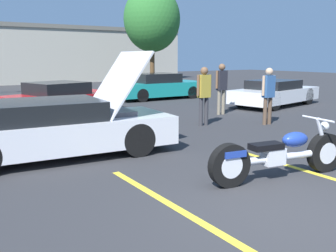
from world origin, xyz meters
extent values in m
plane|color=#2D2D30|center=(0.00, 0.00, 0.00)|extent=(80.00, 80.00, 0.00)
cube|color=yellow|center=(-1.11, 0.71, 0.00)|extent=(0.12, 4.51, 0.01)
cube|color=yellow|center=(1.78, 0.71, 0.00)|extent=(0.12, 4.51, 0.01)
cylinder|color=brown|center=(9.44, 19.30, 1.43)|extent=(0.32, 0.32, 2.86)
ellipsoid|color=#2D702D|center=(9.44, 19.30, 4.49)|extent=(3.77, 3.77, 4.34)
cylinder|color=black|center=(2.02, 0.98, 0.35)|extent=(0.71, 0.27, 0.69)
cylinder|color=black|center=(0.06, 1.31, 0.35)|extent=(0.71, 0.27, 0.69)
cylinder|color=silver|center=(2.02, 0.98, 0.35)|extent=(0.40, 0.23, 0.38)
cylinder|color=silver|center=(0.06, 1.31, 0.35)|extent=(0.40, 0.23, 0.38)
cylinder|color=silver|center=(1.04, 1.15, 0.36)|extent=(1.69, 0.40, 0.12)
cube|color=silver|center=(0.90, 1.17, 0.40)|extent=(0.39, 0.30, 0.28)
ellipsoid|color=navy|center=(1.34, 1.10, 0.64)|extent=(0.54, 0.36, 0.26)
cube|color=black|center=(0.75, 1.20, 0.58)|extent=(0.59, 0.35, 0.10)
cube|color=navy|center=(0.11, 1.30, 0.54)|extent=(0.41, 0.28, 0.10)
cylinder|color=silver|center=(1.93, 1.00, 0.67)|extent=(0.31, 0.12, 0.63)
cylinder|color=silver|center=(1.81, 1.02, 0.96)|extent=(0.15, 0.70, 0.04)
sphere|color=silver|center=(1.97, 0.99, 0.82)|extent=(0.16, 0.16, 0.16)
cylinder|color=silver|center=(0.62, 1.33, 0.30)|extent=(1.29, 0.30, 0.09)
cube|color=silver|center=(-1.62, 4.65, 0.48)|extent=(4.83, 2.26, 0.59)
cube|color=black|center=(-1.81, 4.67, 0.97)|extent=(2.24, 1.86, 0.38)
cylinder|color=black|center=(-0.24, 3.71, 0.35)|extent=(0.71, 0.28, 0.69)
cylinder|color=black|center=(-0.10, 5.36, 0.35)|extent=(0.71, 0.28, 0.69)
cube|color=silver|center=(-0.29, 4.54, 1.45)|extent=(1.11, 1.80, 1.37)
cube|color=#4C4C51|center=(-0.34, 4.55, 0.74)|extent=(0.68, 1.08, 0.28)
cube|color=red|center=(0.38, 10.65, 0.43)|extent=(4.40, 2.93, 0.50)
cube|color=black|center=(0.22, 10.60, 0.90)|extent=(2.21, 2.15, 0.43)
cylinder|color=black|center=(1.81, 10.17, 0.33)|extent=(0.70, 0.39, 0.67)
cylinder|color=black|center=(1.36, 11.80, 0.33)|extent=(0.70, 0.39, 0.67)
cylinder|color=black|center=(-0.60, 9.50, 0.33)|extent=(0.70, 0.39, 0.67)
cylinder|color=black|center=(-1.05, 11.13, 0.33)|extent=(0.70, 0.39, 0.67)
cube|color=teal|center=(5.81, 12.62, 0.48)|extent=(4.48, 1.92, 0.64)
cube|color=black|center=(5.63, 12.62, 1.01)|extent=(2.03, 1.70, 0.43)
cylinder|color=black|center=(7.17, 11.78, 0.30)|extent=(0.60, 0.23, 0.60)
cylinder|color=black|center=(7.20, 13.40, 0.30)|extent=(0.60, 0.23, 0.60)
cylinder|color=black|center=(4.41, 11.83, 0.30)|extent=(0.60, 0.23, 0.60)
cylinder|color=black|center=(4.44, 13.45, 0.30)|extent=(0.60, 0.23, 0.60)
cube|color=white|center=(8.42, 7.66, 0.46)|extent=(4.70, 2.54, 0.52)
cube|color=black|center=(8.25, 7.62, 0.90)|extent=(2.26, 1.90, 0.35)
cylinder|color=black|center=(9.92, 7.19, 0.35)|extent=(0.74, 0.35, 0.71)
cylinder|color=black|center=(9.63, 8.65, 0.35)|extent=(0.74, 0.35, 0.71)
cylinder|color=black|center=(7.21, 6.66, 0.35)|extent=(0.74, 0.35, 0.71)
cylinder|color=black|center=(6.93, 8.12, 0.35)|extent=(0.74, 0.35, 0.71)
cylinder|color=gray|center=(4.84, 7.07, 0.43)|extent=(0.12, 0.12, 0.86)
cylinder|color=gray|center=(5.04, 7.07, 0.43)|extent=(0.12, 0.12, 0.86)
cube|color=#26262D|center=(4.94, 7.07, 1.20)|extent=(0.36, 0.20, 0.68)
cylinder|color=brown|center=(4.72, 7.07, 1.24)|extent=(0.08, 0.08, 0.61)
cylinder|color=brown|center=(5.16, 7.07, 1.24)|extent=(0.08, 0.08, 0.61)
sphere|color=brown|center=(4.94, 7.07, 1.66)|extent=(0.23, 0.23, 0.23)
cylinder|color=#333338|center=(2.98, 5.72, 0.42)|extent=(0.12, 0.12, 0.84)
cylinder|color=#333338|center=(3.18, 5.72, 0.42)|extent=(0.12, 0.12, 0.84)
cube|color=#B29933|center=(3.08, 5.72, 1.17)|extent=(0.36, 0.20, 0.66)
cylinder|color=brown|center=(2.86, 5.72, 1.20)|extent=(0.08, 0.08, 0.60)
cylinder|color=brown|center=(3.30, 5.72, 1.20)|extent=(0.08, 0.08, 0.60)
sphere|color=brown|center=(3.08, 5.72, 1.61)|extent=(0.23, 0.23, 0.23)
cylinder|color=brown|center=(4.68, 4.79, 0.41)|extent=(0.12, 0.12, 0.82)
cylinder|color=brown|center=(4.88, 4.79, 0.41)|extent=(0.12, 0.12, 0.82)
cube|color=#335B93|center=(4.78, 4.79, 1.15)|extent=(0.36, 0.20, 0.65)
cylinder|color=tan|center=(4.56, 4.79, 1.18)|extent=(0.08, 0.08, 0.58)
cylinder|color=tan|center=(5.00, 4.79, 1.18)|extent=(0.08, 0.08, 0.58)
sphere|color=tan|center=(4.78, 4.79, 1.58)|extent=(0.22, 0.22, 0.22)
camera|label=1|loc=(-3.82, -2.86, 2.02)|focal=40.00mm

